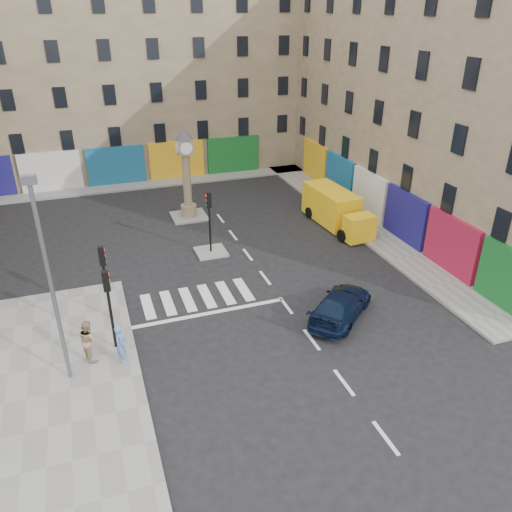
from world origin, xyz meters
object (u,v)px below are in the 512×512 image
traffic_light_left_near (109,298)px  yellow_van (336,209)px  traffic_light_left_far (104,271)px  traffic_light_island (209,213)px  lamp_post (49,274)px  pedestrian_blue (121,344)px  pedestrian_tan (89,340)px  clock_pillar (186,168)px  navy_sedan (341,305)px

traffic_light_left_near → yellow_van: (15.30, 9.13, -1.47)m
traffic_light_left_far → yellow_van: size_ratio=0.57×
traffic_light_left_near → traffic_light_island: bearing=51.1°
traffic_light_left_near → lamp_post: size_ratio=0.45×
traffic_light_left_far → pedestrian_blue: size_ratio=2.13×
yellow_van → pedestrian_tan: bearing=-153.2°
traffic_light_island → pedestrian_tan: traffic_light_island is taller
traffic_light_island → clock_pillar: clock_pillar is taller
clock_pillar → pedestrian_tan: size_ratio=3.32×
pedestrian_tan → traffic_light_left_near: bearing=-84.0°
clock_pillar → yellow_van: 10.42m
lamp_post → traffic_light_left_near: bearing=36.4°
clock_pillar → yellow_van: bearing=-27.4°
traffic_light_island → pedestrian_blue: 10.89m
yellow_van → pedestrian_blue: 18.23m
navy_sedan → pedestrian_blue: size_ratio=2.65×
traffic_light_island → pedestrian_tan: bearing=-131.5°
lamp_post → pedestrian_tan: size_ratio=4.51×
lamp_post → yellow_van: bearing=31.5°
traffic_light_island → traffic_light_left_far: bearing=-139.4°
clock_pillar → pedestrian_tan: (-7.32, -14.28, -2.48)m
yellow_van → pedestrian_blue: (-15.10, -10.22, -0.13)m
traffic_light_island → lamp_post: size_ratio=0.45×
pedestrian_tan → pedestrian_blue: bearing=-135.7°
traffic_light_left_near → navy_sedan: traffic_light_left_near is taller
traffic_light_left_near → pedestrian_blue: 1.95m
yellow_van → traffic_light_island: bearing=-175.3°
traffic_light_island → traffic_light_left_near: bearing=-128.9°
clock_pillar → navy_sedan: 15.60m
traffic_light_left_far → yellow_van: traffic_light_left_far is taller
clock_pillar → pedestrian_blue: 16.28m
navy_sedan → pedestrian_blue: (-10.13, -0.10, 0.35)m
clock_pillar → yellow_van: clock_pillar is taller
traffic_light_island → lamp_post: lamp_post is taller
lamp_post → clock_pillar: size_ratio=1.36×
lamp_post → navy_sedan: 12.92m
traffic_light_island → yellow_van: (9.00, 1.33, -1.44)m
traffic_light_left_far → yellow_van: bearing=23.7°
traffic_light_left_far → pedestrian_blue: (0.20, -3.49, -1.60)m
traffic_light_left_far → lamp_post: lamp_post is taller
traffic_light_left_near → traffic_light_left_far: 2.40m
yellow_van → navy_sedan: bearing=-119.8°
traffic_light_left_near → yellow_van: bearing=30.8°
lamp_post → yellow_van: lamp_post is taller
traffic_light_left_near → traffic_light_left_far: same height
lamp_post → yellow_van: (17.20, 10.53, -3.64)m
yellow_van → pedestrian_tan: (-16.32, -9.61, -0.08)m
traffic_light_left_near → traffic_light_island: (6.30, 7.80, -0.03)m
navy_sedan → traffic_light_island: bearing=-16.6°
traffic_light_left_near → yellow_van: traffic_light_left_near is taller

